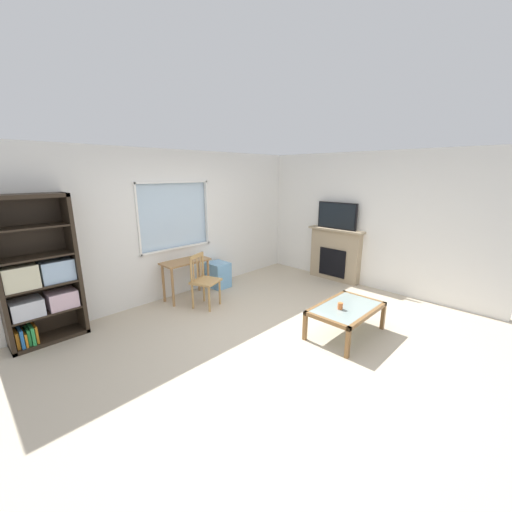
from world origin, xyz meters
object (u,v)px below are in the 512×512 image
object	(u,v)px
sippy_cup	(340,306)
desk_under_window	(186,268)
bookshelf	(38,279)
tv	(337,216)
plastic_drawer_unit	(218,275)
fireplace	(335,254)
wooden_chair	(204,280)
coffee_table	(346,310)

from	to	relation	value
sippy_cup	desk_under_window	bearing A→B (deg)	103.80
bookshelf	tv	bearing A→B (deg)	-16.74
tv	sippy_cup	distance (m)	2.63
plastic_drawer_unit	fireplace	size ratio (longest dim) A/B	0.42
bookshelf	sippy_cup	xyz separation A→B (m)	(2.81, -2.80, -0.40)
wooden_chair	plastic_drawer_unit	distance (m)	0.98
bookshelf	plastic_drawer_unit	distance (m)	2.99
wooden_chair	fireplace	xyz separation A→B (m)	(2.75, -0.84, 0.09)
wooden_chair	plastic_drawer_unit	size ratio (longest dim) A/B	1.82
wooden_chair	tv	distance (m)	3.00
wooden_chair	plastic_drawer_unit	xyz separation A→B (m)	(0.76, 0.57, -0.22)
wooden_chair	coffee_table	distance (m)	2.33
desk_under_window	coffee_table	bearing A→B (deg)	-73.73
desk_under_window	wooden_chair	distance (m)	0.53
desk_under_window	coffee_table	world-z (taller)	desk_under_window
bookshelf	wooden_chair	xyz separation A→B (m)	(2.16, -0.63, -0.40)
plastic_drawer_unit	tv	size ratio (longest dim) A/B	0.58
plastic_drawer_unit	sippy_cup	size ratio (longest dim) A/B	5.50
desk_under_window	fireplace	world-z (taller)	fireplace
desk_under_window	fireplace	distance (m)	3.07
bookshelf	wooden_chair	world-z (taller)	bookshelf
bookshelf	fireplace	distance (m)	5.14
tv	sippy_cup	xyz separation A→B (m)	(-2.08, -1.32, -0.90)
coffee_table	desk_under_window	bearing A→B (deg)	106.27
plastic_drawer_unit	tv	xyz separation A→B (m)	(1.97, -1.41, 1.11)
fireplace	coffee_table	size ratio (longest dim) A/B	1.10
plastic_drawer_unit	coffee_table	bearing A→B (deg)	-89.57
desk_under_window	tv	size ratio (longest dim) A/B	0.99
desk_under_window	sippy_cup	size ratio (longest dim) A/B	9.40
bookshelf	sippy_cup	world-z (taller)	bookshelf
tv	sippy_cup	world-z (taller)	tv
bookshelf	desk_under_window	distance (m)	2.18
desk_under_window	sippy_cup	xyz separation A→B (m)	(0.66, -2.68, -0.11)
coffee_table	fireplace	bearing A→B (deg)	34.45
wooden_chair	tv	size ratio (longest dim) A/B	1.05
coffee_table	wooden_chair	bearing A→B (deg)	109.69
sippy_cup	bookshelf	bearing A→B (deg)	135.18
plastic_drawer_unit	sippy_cup	world-z (taller)	sippy_cup
plastic_drawer_unit	coffee_table	size ratio (longest dim) A/B	0.46
fireplace	tv	xyz separation A→B (m)	(-0.02, -0.00, 0.81)
desk_under_window	plastic_drawer_unit	xyz separation A→B (m)	(0.77, 0.05, -0.32)
tv	coffee_table	size ratio (longest dim) A/B	0.79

